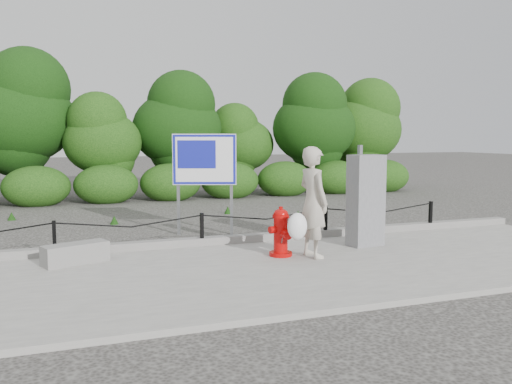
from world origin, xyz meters
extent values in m
plane|color=#2D2B28|center=(0.00, 0.00, 0.00)|extent=(90.00, 90.00, 0.00)
cube|color=gray|center=(0.00, -2.00, 0.04)|extent=(14.00, 4.00, 0.08)
cube|color=slate|center=(0.00, 0.05, 0.15)|extent=(14.00, 0.22, 0.14)
cube|color=black|center=(-2.50, 0.00, 0.38)|extent=(0.06, 0.06, 0.60)
cube|color=black|center=(0.00, 0.00, 0.38)|extent=(0.06, 0.06, 0.60)
cube|color=black|center=(2.50, 0.00, 0.38)|extent=(0.06, 0.06, 0.60)
cube|color=black|center=(5.00, 0.00, 0.38)|extent=(0.06, 0.06, 0.60)
cylinder|color=black|center=(-1.25, 0.00, 0.60)|extent=(2.50, 0.02, 0.02)
cylinder|color=black|center=(1.25, 0.00, 0.60)|extent=(2.50, 0.02, 0.02)
cylinder|color=black|center=(3.75, 0.00, 0.60)|extent=(2.50, 0.02, 0.02)
cylinder|color=black|center=(-3.50, 9.40, 1.18)|extent=(0.18, 0.18, 2.36)
ellipsoid|color=#1F5012|center=(-3.50, 9.40, 2.83)|extent=(3.49, 3.02, 3.77)
cylinder|color=black|center=(-1.00, 8.60, 0.84)|extent=(0.18, 0.18, 1.68)
ellipsoid|color=#1F5012|center=(-1.00, 8.60, 2.01)|extent=(2.48, 2.15, 2.68)
cylinder|color=black|center=(1.50, 9.00, 1.04)|extent=(0.18, 0.18, 2.08)
ellipsoid|color=#1F5012|center=(1.50, 9.00, 2.49)|extent=(3.08, 2.66, 3.33)
cylinder|color=black|center=(4.00, 9.40, 0.79)|extent=(0.18, 0.18, 1.57)
ellipsoid|color=#1F5012|center=(4.00, 9.40, 1.89)|extent=(2.33, 2.01, 2.52)
cylinder|color=black|center=(6.50, 8.60, 1.06)|extent=(0.18, 0.18, 2.11)
ellipsoid|color=#1F5012|center=(6.50, 8.60, 2.54)|extent=(3.13, 2.71, 3.38)
cylinder|color=black|center=(8.80, 9.00, 1.04)|extent=(0.18, 0.18, 2.08)
ellipsoid|color=#1F5012|center=(8.80, 9.00, 2.49)|extent=(3.08, 2.66, 3.33)
cylinder|color=#B60706|center=(1.02, -1.24, 0.11)|extent=(0.44, 0.44, 0.06)
cylinder|color=#B60706|center=(1.02, -1.24, 0.43)|extent=(0.27, 0.27, 0.58)
cylinder|color=#B60706|center=(1.02, -1.24, 0.74)|extent=(0.32, 0.32, 0.05)
ellipsoid|color=#B60706|center=(1.02, -1.24, 0.78)|extent=(0.28, 0.28, 0.18)
cylinder|color=#B60706|center=(1.02, -1.24, 0.88)|extent=(0.07, 0.07, 0.05)
cylinder|color=#B60706|center=(0.86, -1.27, 0.53)|extent=(0.13, 0.13, 0.12)
cylinder|color=#B60706|center=(1.18, -1.21, 0.53)|extent=(0.13, 0.13, 0.12)
cylinder|color=#B60706|center=(1.05, -1.41, 0.47)|extent=(0.18, 0.15, 0.16)
cylinder|color=slate|center=(0.99, -1.38, 0.38)|extent=(0.01, 0.06, 0.13)
imported|color=#B3AA99|center=(1.49, -1.49, 0.99)|extent=(0.52, 0.71, 1.82)
ellipsoid|color=white|center=(1.14, -1.64, 0.63)|extent=(0.33, 0.25, 0.44)
cube|color=gray|center=(-2.20, -0.64, 0.24)|extent=(1.05, 0.68, 0.32)
cube|color=gray|center=(2.79, -0.99, 0.90)|extent=(0.67, 0.45, 1.65)
cube|color=slate|center=(2.79, -0.76, 0.99)|extent=(0.08, 0.08, 1.82)
cube|color=slate|center=(-0.06, 1.68, 1.05)|extent=(0.08, 0.08, 2.10)
cube|color=slate|center=(0.98, 1.31, 1.05)|extent=(0.08, 0.08, 2.10)
cube|color=white|center=(0.45, 1.45, 1.58)|extent=(1.26, 0.47, 1.05)
cube|color=#151C9D|center=(0.44, 1.43, 1.58)|extent=(1.22, 0.43, 1.02)
cube|color=#151C9D|center=(0.29, 1.48, 1.68)|extent=(0.75, 0.26, 0.58)
camera|label=1|loc=(-2.43, -9.39, 2.07)|focal=38.00mm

